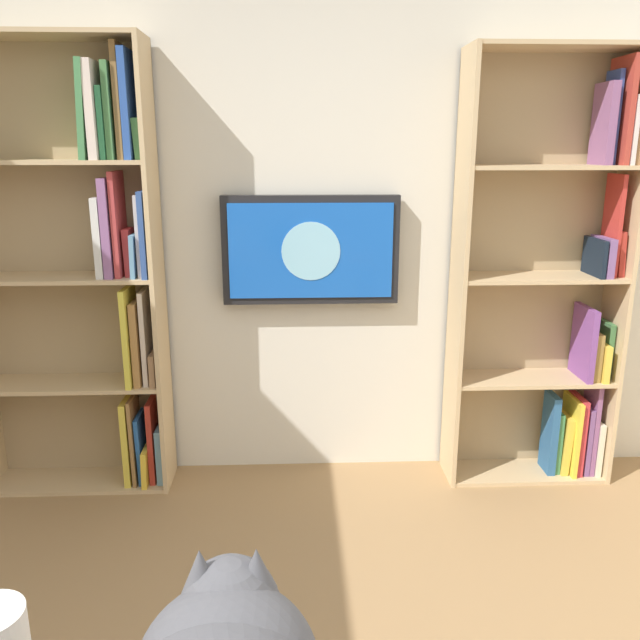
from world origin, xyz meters
name	(u,v)px	position (x,y,z in m)	size (l,w,h in m)	color
wall_back	(304,218)	(0.00, -2.23, 1.35)	(4.52, 0.06, 2.70)	silver
bookshelf_left	(556,289)	(-1.27, -2.07, 1.01)	(0.83, 0.28, 2.15)	tan
bookshelf_right	(90,271)	(1.04, -2.06, 1.12)	(0.93, 0.28, 2.18)	tan
wall_mounted_tv	(311,250)	(-0.03, -2.15, 1.20)	(0.88, 0.07, 0.54)	black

